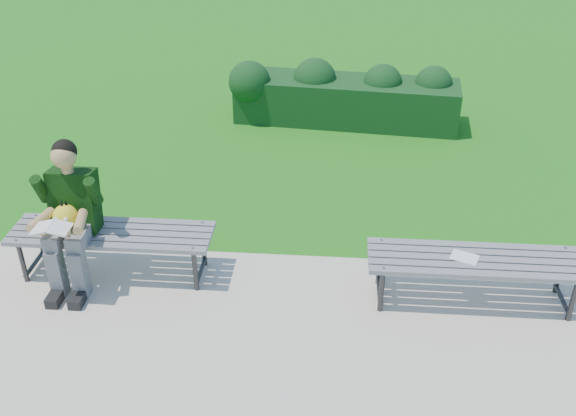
% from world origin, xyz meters
% --- Properties ---
extents(ground, '(80.00, 80.00, 0.00)m').
position_xyz_m(ground, '(0.00, 0.00, 0.00)').
color(ground, '#2F691D').
rests_on(ground, ground).
extents(walkway, '(30.00, 3.50, 0.02)m').
position_xyz_m(walkway, '(0.00, -1.75, 0.01)').
color(walkway, '#AB9E92').
rests_on(walkway, ground).
extents(hedge, '(3.19, 1.06, 0.87)m').
position_xyz_m(hedge, '(0.59, 3.38, 0.39)').
color(hedge, '#133711').
rests_on(hedge, ground).
extents(bench_left, '(1.80, 0.50, 0.46)m').
position_xyz_m(bench_left, '(-1.44, -0.41, 0.42)').
color(bench_left, slate).
rests_on(bench_left, walkway).
extents(bench_right, '(1.80, 0.50, 0.46)m').
position_xyz_m(bench_right, '(1.73, -0.57, 0.42)').
color(bench_right, slate).
rests_on(bench_right, walkway).
extents(seated_boy, '(0.56, 0.76, 1.31)m').
position_xyz_m(seated_boy, '(-1.74, -0.50, 0.71)').
color(seated_boy, slate).
rests_on(seated_boy, walkway).
extents(paper_sheet, '(0.26, 0.23, 0.01)m').
position_xyz_m(paper_sheet, '(1.63, -0.57, 0.47)').
color(paper_sheet, white).
rests_on(paper_sheet, bench_right).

